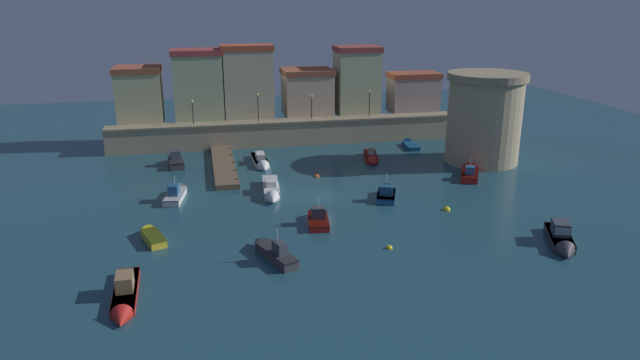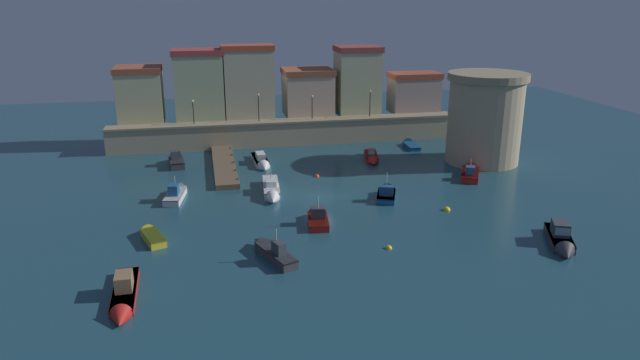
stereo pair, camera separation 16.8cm
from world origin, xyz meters
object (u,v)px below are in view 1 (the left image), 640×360
Objects in this scene: quay_lamp_0 at (192,108)px; moored_boat_0 at (386,193)px; moored_boat_3 at (176,160)px; quay_lamp_3 at (369,99)px; moored_boat_11 at (409,144)px; mooring_buoy_2 at (389,248)px; mooring_buoy_0 at (317,177)px; moored_boat_2 at (151,235)px; moored_boat_4 at (371,158)px; moored_boat_8 at (271,190)px; mooring_buoy_1 at (447,210)px; moored_boat_9 at (177,193)px; fortress_tower at (484,118)px; quay_lamp_1 at (258,103)px; quay_lamp_2 at (312,103)px; moored_boat_7 at (261,162)px; moored_boat_12 at (272,251)px; moored_boat_6 at (318,217)px; moored_boat_10 at (124,297)px; moored_boat_5 at (470,172)px; moored_boat_1 at (562,240)px.

quay_lamp_0 is 0.65× the size of moored_boat_0.
quay_lamp_3 is at bearing -81.29° from moored_boat_3.
moored_boat_11 is 31.26m from mooring_buoy_2.
moored_boat_11 reaches higher than mooring_buoy_0.
moored_boat_2 is 0.77× the size of moored_boat_4.
mooring_buoy_1 is (14.76, -7.44, -0.46)m from moored_boat_8.
moored_boat_9 reaches higher than moored_boat_11.
fortress_tower reaches higher than mooring_buoy_2.
moored_boat_9 is (-9.73, -17.74, -5.05)m from quay_lamp_1.
quay_lamp_2 is at bearing 180.00° from quay_lamp_3.
quay_lamp_1 reaches higher than moored_boat_7.
quay_lamp_0 is 0.52× the size of moored_boat_4.
moored_boat_12 is (-16.91, -32.51, -5.02)m from quay_lamp_3.
quay_lamp_2 reaches higher than moored_boat_6.
moored_boat_4 is at bearing 132.27° from moored_boat_11.
mooring_buoy_2 is at bearing -90.78° from quay_lamp_2.
fortress_tower is 3.32× the size of quay_lamp_2.
moored_boat_10 is 13.56× the size of mooring_buoy_0.
quay_lamp_1 is at bearing 44.68° from moored_boat_0.
mooring_buoy_0 is at bearing -123.60° from moored_boat_3.
fortress_tower is 1.79× the size of moored_boat_5.
moored_boat_10 is (-24.35, -27.80, 0.02)m from moored_boat_4.
fortress_tower is at bearing -20.93° from quay_lamp_0.
mooring_buoy_2 is (-3.43, -11.16, -0.40)m from moored_boat_0.
mooring_buoy_0 is 1.05× the size of mooring_buoy_2.
quay_lamp_2 is at bearing 105.30° from mooring_buoy_1.
moored_boat_3 is (-34.29, 5.83, -4.60)m from fortress_tower.
moored_boat_2 is at bearing -123.54° from quay_lamp_2.
quay_lamp_3 is 0.78× the size of moored_boat_11.
quay_lamp_1 is 1.14× the size of quay_lamp_2.
moored_boat_8 is (-0.14, -10.18, 0.10)m from moored_boat_7.
moored_boat_9 is 25.12m from mooring_buoy_1.
moored_boat_4 is at bearing 10.35° from moored_boat_0.
moored_boat_2 is 10.23m from moored_boat_12.
quay_lamp_2 is at bearing -1.83° from moored_boat_6.
moored_boat_11 is at bearing -91.34° from moored_boat_3.
quay_lamp_0 is at bearing 129.92° from mooring_buoy_1.
quay_lamp_1 is 0.76× the size of moored_boat_0.
quay_lamp_0 is 44.74m from moored_boat_1.
fortress_tower is 26.64m from moored_boat_6.
moored_boat_8 reaches higher than mooring_buoy_1.
moored_boat_12 is at bearing -20.48° from moored_boat_4.
moored_boat_10 is (-11.56, -18.47, -0.07)m from moored_boat_8.
moored_boat_4 is at bearing 96.71° from mooring_buoy_1.
moored_boat_10 is (-4.43, -37.20, -4.81)m from quay_lamp_0.
moored_boat_9 reaches higher than moored_boat_5.
moored_boat_0 is 16.81m from moored_boat_7.
moored_boat_8 is at bearing -92.51° from quay_lamp_1.
moored_boat_8 is (7.13, -18.73, -4.74)m from quay_lamp_0.
quay_lamp_3 is 36.98m from moored_boat_12.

